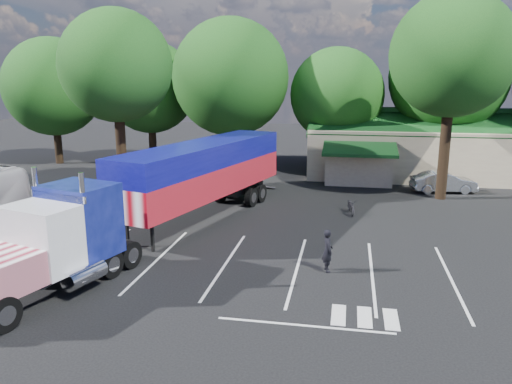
% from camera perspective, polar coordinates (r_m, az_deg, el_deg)
% --- Properties ---
extents(ground, '(120.00, 120.00, 0.00)m').
position_cam_1_polar(ground, '(28.12, -0.51, -3.81)').
color(ground, black).
rests_on(ground, ground).
extents(event_hall, '(24.20, 14.12, 5.55)m').
position_cam_1_polar(event_hall, '(45.40, 21.44, 4.69)').
color(event_hall, '#C7B894').
rests_on(event_hall, ground).
extents(tree_row_a, '(9.00, 9.00, 11.68)m').
position_cam_1_polar(tree_row_a, '(50.79, -22.19, 11.06)').
color(tree_row_a, black).
rests_on(tree_row_a, ground).
extents(tree_row_b, '(8.40, 8.40, 11.35)m').
position_cam_1_polar(tree_row_b, '(47.79, -12.01, 11.62)').
color(tree_row_b, black).
rests_on(tree_row_b, ground).
extents(tree_row_c, '(10.00, 10.00, 13.05)m').
position_cam_1_polar(tree_row_c, '(43.78, -2.92, 12.95)').
color(tree_row_c, black).
rests_on(tree_row_c, ground).
extents(tree_row_d, '(8.00, 8.00, 10.60)m').
position_cam_1_polar(tree_row_d, '(43.92, 9.22, 10.90)').
color(tree_row_d, black).
rests_on(tree_row_d, ground).
extents(tree_row_e, '(9.60, 9.60, 12.90)m').
position_cam_1_polar(tree_row_e, '(45.05, 21.09, 12.18)').
color(tree_row_e, black).
rests_on(tree_row_e, ground).
extents(tree_near_left, '(7.60, 7.60, 12.65)m').
position_cam_1_polar(tree_near_left, '(35.99, -15.70, 13.66)').
color(tree_near_left, black).
rests_on(tree_near_left, ground).
extents(tree_near_right, '(8.00, 8.00, 13.50)m').
position_cam_1_polar(tree_near_right, '(35.45, 21.55, 14.32)').
color(tree_near_right, black).
rests_on(tree_near_right, ground).
extents(semi_truck, '(8.74, 22.30, 4.69)m').
position_cam_1_polar(semi_truck, '(26.50, -9.34, 0.88)').
color(semi_truck, black).
rests_on(semi_truck, ground).
extents(woman, '(0.65, 0.79, 1.87)m').
position_cam_1_polar(woman, '(21.65, 8.19, -6.63)').
color(woman, black).
rests_on(woman, ground).
extents(bicycle, '(0.95, 1.94, 0.98)m').
position_cam_1_polar(bicycle, '(30.86, 10.84, -1.56)').
color(bicycle, black).
rests_on(bicycle, ground).
extents(silver_sedan, '(4.74, 2.33, 1.49)m').
position_cam_1_polar(silver_sedan, '(38.23, 20.65, 1.07)').
color(silver_sedan, '#A7AAAF').
rests_on(silver_sedan, ground).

